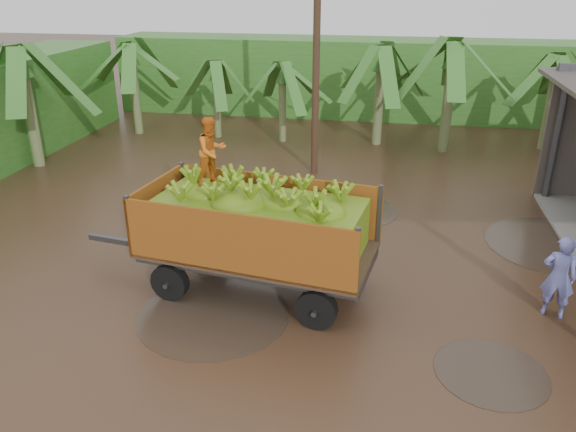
# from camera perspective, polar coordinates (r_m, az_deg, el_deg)

# --- Properties ---
(ground) EXTENTS (100.00, 100.00, 0.00)m
(ground) POSITION_cam_1_polar(r_m,az_deg,el_deg) (13.45, 7.65, -5.49)
(ground) COLOR black
(ground) RESTS_ON ground
(hedge_north) EXTENTS (22.00, 3.00, 3.60)m
(hedge_north) POSITION_cam_1_polar(r_m,az_deg,el_deg) (28.28, 5.67, 13.88)
(hedge_north) COLOR #2D661E
(hedge_north) RESTS_ON ground
(banana_trailer) EXTENTS (6.95, 3.09, 3.74)m
(banana_trailer) POSITION_cam_1_polar(r_m,az_deg,el_deg) (11.97, -3.17, -1.18)
(banana_trailer) COLOR #BE681B
(banana_trailer) RESTS_ON ground
(man_blue) EXTENTS (0.73, 0.57, 1.77)m
(man_blue) POSITION_cam_1_polar(r_m,az_deg,el_deg) (12.51, 25.81, -5.59)
(man_blue) COLOR #6D73C6
(man_blue) RESTS_ON ground
(utility_pole) EXTENTS (1.20, 0.24, 8.46)m
(utility_pole) POSITION_cam_1_polar(r_m,az_deg,el_deg) (18.92, 2.91, 16.83)
(utility_pole) COLOR #47301E
(utility_pole) RESTS_ON ground
(banana_plants) EXTENTS (24.27, 18.16, 4.38)m
(banana_plants) POSITION_cam_1_polar(r_m,az_deg,el_deg) (20.49, -1.33, 10.84)
(banana_plants) COLOR #2D661E
(banana_plants) RESTS_ON ground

